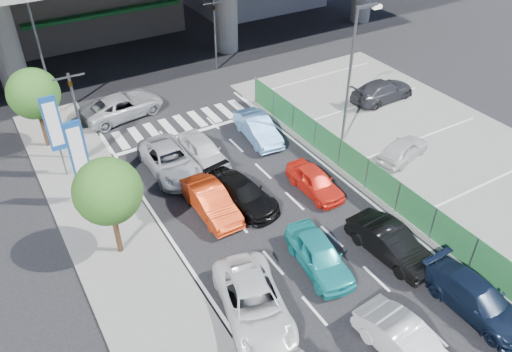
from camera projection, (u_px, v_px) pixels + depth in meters
ground at (303, 249)px, 22.16m from camera, size 120.00×120.00×0.00m
parking_lot at (442, 156)px, 28.10m from camera, size 12.00×28.00×0.06m
sidewalk_left at (121, 251)px, 21.99m from camera, size 4.00×30.00×0.12m
fence_run at (380, 184)px, 24.53m from camera, size 0.16×22.00×1.80m
traffic_light_left at (73, 96)px, 25.57m from camera, size 1.60×1.24×5.20m
traffic_light_right at (214, 18)px, 35.28m from camera, size 1.60×1.24×5.20m
street_lamp_right at (353, 67)px, 26.48m from camera, size 1.65×0.22×8.00m
street_lamp_left at (41, 43)px, 29.18m from camera, size 1.65×0.22×8.00m
signboard_near at (78, 153)px, 22.90m from camera, size 0.80×0.14×4.70m
signboard_far at (54, 126)px, 24.81m from camera, size 0.80×0.14×4.70m
tree_near at (108, 192)px, 20.03m from camera, size 2.80×2.80×4.80m
tree_far at (34, 94)px, 26.97m from camera, size 2.80×2.80×4.80m
hatch_white_back_mid at (408, 345)px, 17.36m from camera, size 1.82×4.30×1.38m
minivan_navy_back at (477, 299)px, 19.09m from camera, size 1.89×4.46×1.28m
sedan_white_mid_left at (254, 303)px, 18.88m from camera, size 3.39×5.35×1.38m
taxi_teal_mid at (319, 255)px, 20.91m from camera, size 2.19×4.24×1.38m
hatch_black_mid_right at (390, 243)px, 21.48m from camera, size 1.78×4.29×1.38m
taxi_orange_left at (211, 201)px, 23.80m from camera, size 1.48×4.15×1.36m
sedan_black_mid at (242, 193)px, 24.40m from camera, size 2.55×4.63×1.27m
taxi_orange_right at (315, 181)px, 25.21m from camera, size 1.48×3.66×1.25m
wagon_silver_front_left at (170, 161)px, 26.59m from camera, size 2.34×4.95×1.37m
sedan_white_front_mid at (203, 151)px, 27.33m from camera, size 1.70×4.08×1.38m
kei_truck_front_right at (258, 128)px, 29.28m from camera, size 1.88×4.31×1.38m
crossing_wagon_silver at (123, 106)px, 31.44m from camera, size 5.54×3.23×1.45m
parked_sedan_white at (403, 149)px, 27.51m from camera, size 3.84×2.30×1.22m
parked_sedan_dgrey at (382, 91)px, 33.15m from camera, size 4.81×2.18×1.37m
traffic_cone at (365, 166)px, 26.58m from camera, size 0.47×0.47×0.77m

